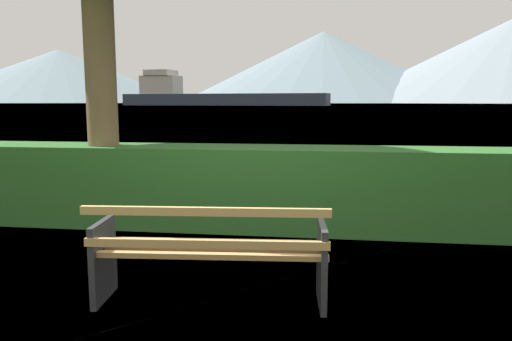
# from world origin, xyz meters

# --- Properties ---
(ground_plane) EXTENTS (1400.00, 1400.00, 0.00)m
(ground_plane) POSITION_xyz_m (0.00, 0.00, 0.00)
(ground_plane) COLOR #567A38
(water_surface) EXTENTS (620.00, 620.00, 0.00)m
(water_surface) POSITION_xyz_m (0.00, 306.99, 0.00)
(water_surface) COLOR #7A99A8
(water_surface) RESTS_ON ground_plane
(park_bench) EXTENTS (1.94, 0.72, 0.87)m
(park_bench) POSITION_xyz_m (0.00, -0.06, 0.43)
(park_bench) COLOR tan
(park_bench) RESTS_ON ground_plane
(hedge_row) EXTENTS (9.35, 0.89, 1.07)m
(hedge_row) POSITION_xyz_m (0.00, 2.45, 0.53)
(hedge_row) COLOR #285B23
(hedge_row) RESTS_ON ground_plane
(cargo_ship_large) EXTENTS (85.38, 24.67, 14.35)m
(cargo_ship_large) POSITION_xyz_m (-45.52, 190.23, 4.01)
(cargo_ship_large) COLOR #2D384C
(cargo_ship_large) RESTS_ON water_surface
(distant_hills) EXTENTS (843.86, 391.06, 88.00)m
(distant_hills) POSITION_xyz_m (15.18, 557.52, 40.18)
(distant_hills) COLOR slate
(distant_hills) RESTS_ON ground_plane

